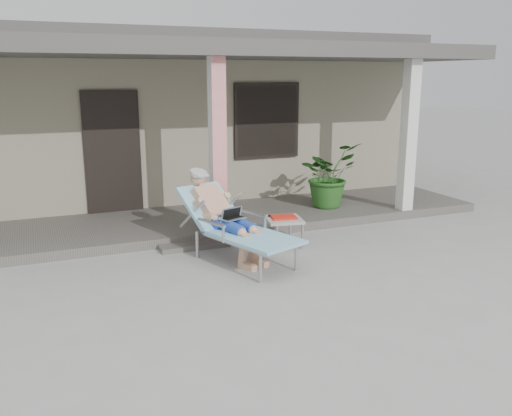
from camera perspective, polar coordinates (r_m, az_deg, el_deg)
name	(u,v)px	position (r m, az deg, el deg)	size (l,w,h in m)	color
ground	(276,287)	(6.61, 2.14, -8.31)	(60.00, 60.00, 0.00)	#9E9E99
house	(155,114)	(12.36, -10.59, 9.73)	(10.40, 5.40, 3.30)	gray
porch_deck	(203,221)	(9.26, -5.60, -1.39)	(10.00, 2.00, 0.15)	#605B56
porch_overhang	(200,56)	(8.89, -5.91, 15.65)	(10.00, 2.30, 2.85)	silver
porch_step	(225,242)	(8.22, -3.24, -3.58)	(2.00, 0.30, 0.07)	#605B56
lounger	(230,204)	(7.39, -2.80, 0.45)	(1.35, 2.02, 1.28)	#B7B7BC
side_table	(284,221)	(8.03, 2.93, -1.37)	(0.60, 0.60, 0.46)	#A5A5A0
potted_palm	(328,175)	(9.93, 7.61, 3.48)	(1.05, 0.91, 1.17)	#26591E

